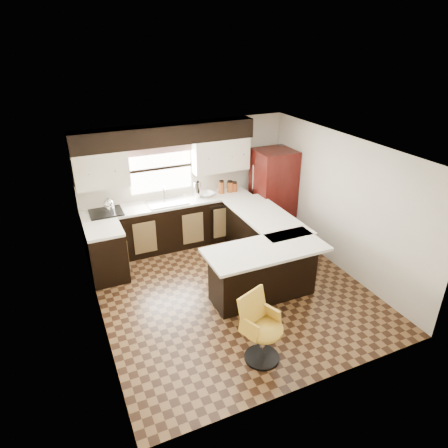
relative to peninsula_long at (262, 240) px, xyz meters
name	(u,v)px	position (x,y,z in m)	size (l,w,h in m)	color
floor	(232,290)	(-0.90, -0.62, -0.45)	(4.40, 4.40, 0.00)	#49301A
ceiling	(234,150)	(-0.90, -0.62, 1.95)	(4.40, 4.40, 0.00)	silver
wall_back	(186,182)	(-0.90, 1.58, 0.75)	(4.40, 4.40, 0.00)	beige
wall_front	(318,306)	(-0.90, -2.83, 0.75)	(4.40, 4.40, 0.00)	beige
wall_left	(93,254)	(-3.00, -0.62, 0.75)	(4.40, 4.40, 0.00)	beige
wall_right	(342,204)	(1.20, -0.62, 0.75)	(4.40, 4.40, 0.00)	beige
base_cab_back	(171,225)	(-1.35, 1.28, 0.00)	(3.30, 0.60, 0.90)	black
base_cab_left	(107,254)	(-2.70, 0.62, 0.00)	(0.60, 0.70, 0.90)	black
counter_back	(170,203)	(-1.35, 1.28, 0.47)	(3.30, 0.60, 0.04)	silver
counter_left	(103,230)	(-2.70, 0.62, 0.47)	(0.60, 0.70, 0.04)	silver
soffit	(166,135)	(-1.30, 1.40, 1.77)	(3.40, 0.35, 0.36)	black
upper_cab_left	(101,170)	(-2.52, 1.40, 1.27)	(0.94, 0.35, 0.64)	beige
upper_cab_right	(220,155)	(-0.22, 1.40, 1.27)	(1.14, 0.35, 0.64)	beige
window_pane	(161,168)	(-1.40, 1.56, 1.10)	(1.20, 0.02, 0.90)	white
valance	(160,149)	(-1.40, 1.52, 1.49)	(1.30, 0.06, 0.18)	#D19B93
sink	(167,202)	(-1.40, 1.25, 0.51)	(0.75, 0.45, 0.03)	#B2B2B7
dishwasher	(223,223)	(-0.35, 0.99, -0.02)	(0.58, 0.03, 0.78)	black
cooktop	(106,212)	(-2.55, 1.25, 0.51)	(0.58, 0.50, 0.03)	black
peninsula_long	(262,240)	(0.00, 0.00, 0.00)	(0.60, 1.95, 0.90)	black
peninsula_return	(263,273)	(-0.53, -0.97, 0.00)	(1.65, 0.60, 0.90)	black
counter_pen_long	(266,216)	(0.05, 0.00, 0.47)	(0.84, 1.95, 0.04)	silver
counter_pen_return	(266,250)	(-0.55, -1.06, 0.47)	(1.89, 0.84, 0.04)	silver
refrigerator	(273,192)	(0.80, 1.01, 0.45)	(0.77, 0.74, 1.79)	#3C0C0A
bar_chair	(263,330)	(-1.20, -2.19, 0.03)	(0.51, 0.51, 0.96)	gold
kettle	(109,205)	(-2.49, 1.26, 0.65)	(0.19, 0.19, 0.26)	silver
percolator	(198,190)	(-0.77, 1.28, 0.66)	(0.13, 0.13, 0.32)	silver
mixing_bowl	(207,194)	(-0.58, 1.28, 0.53)	(0.30, 0.30, 0.07)	white
canister_large	(221,188)	(-0.25, 1.30, 0.62)	(0.12, 0.12, 0.24)	brown
canister_med	(230,187)	(-0.06, 1.30, 0.60)	(0.13, 0.13, 0.21)	brown
canister_small	(234,187)	(0.04, 1.30, 0.58)	(0.12, 0.12, 0.18)	brown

